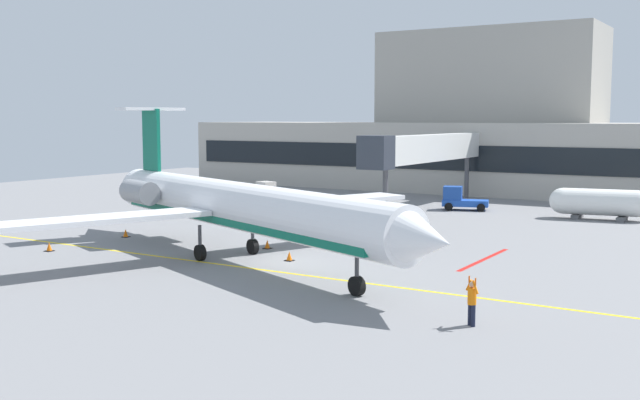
{
  "coord_description": "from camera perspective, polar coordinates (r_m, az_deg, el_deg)",
  "views": [
    {
      "loc": [
        23.6,
        -33.75,
        8.0
      ],
      "look_at": [
        -0.71,
        5.58,
        3.0
      ],
      "focal_mm": 42.35,
      "sensor_mm": 36.0,
      "label": 1
    }
  ],
  "objects": [
    {
      "name": "marshaller",
      "position": [
        29.97,
        11.41,
        -7.49
      ],
      "size": [
        0.72,
        0.57,
        1.93
      ],
      "color": "#191E33",
      "rests_on": "ground"
    },
    {
      "name": "baggage_tug",
      "position": [
        72.74,
        -3.79,
        0.55
      ],
      "size": [
        4.39,
        2.95,
        1.92
      ],
      "color": "silver",
      "rests_on": "ground"
    },
    {
      "name": "safety_cone_charlie",
      "position": [
        48.59,
        -19.78,
        -3.38
      ],
      "size": [
        0.47,
        0.47,
        0.55
      ],
      "color": "orange",
      "rests_on": "ground"
    },
    {
      "name": "jet_bridge_west",
      "position": [
        67.62,
        7.94,
        3.83
      ],
      "size": [
        2.4,
        22.34,
        6.69
      ],
      "color": "silver",
      "rests_on": "ground"
    },
    {
      "name": "safety_cone_delta",
      "position": [
        46.74,
        -4.01,
        -3.39
      ],
      "size": [
        0.47,
        0.47,
        0.55
      ],
      "color": "orange",
      "rests_on": "ground"
    },
    {
      "name": "safety_cone_alpha",
      "position": [
        42.73,
        -2.33,
        -4.29
      ],
      "size": [
        0.47,
        0.47,
        0.55
      ],
      "color": "orange",
      "rests_on": "ground"
    },
    {
      "name": "ground",
      "position": [
        41.96,
        -3.19,
        -4.9
      ],
      "size": [
        120.0,
        120.0,
        0.11
      ],
      "color": "slate"
    },
    {
      "name": "terminal_building",
      "position": [
        87.15,
        11.88,
        4.79
      ],
      "size": [
        68.2,
        16.1,
        18.01
      ],
      "color": "#ADA89E",
      "rests_on": "ground"
    },
    {
      "name": "safety_cone_bravo",
      "position": [
        52.8,
        -14.48,
        -2.47
      ],
      "size": [
        0.47,
        0.47,
        0.55
      ],
      "color": "orange",
      "rests_on": "ground"
    },
    {
      "name": "regional_jet",
      "position": [
        43.03,
        -6.56,
        -0.41
      ],
      "size": [
        31.53,
        25.66,
        8.74
      ],
      "color": "white",
      "rests_on": "ground"
    },
    {
      "name": "fuel_tank",
      "position": [
        63.77,
        20.39,
        -0.17
      ],
      "size": [
        7.67,
        2.99,
        2.45
      ],
      "color": "white",
      "rests_on": "ground"
    },
    {
      "name": "pushback_tractor",
      "position": [
        67.36,
        10.56,
        0.06
      ],
      "size": [
        4.28,
        2.92,
        2.07
      ],
      "color": "#1E4CB2",
      "rests_on": "ground"
    }
  ]
}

